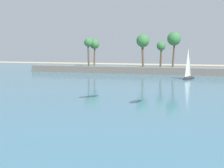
# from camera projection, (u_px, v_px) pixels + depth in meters

# --- Properties ---
(sea) EXTENTS (220.00, 113.04, 0.06)m
(sea) POSITION_uv_depth(u_px,v_px,m) (177.00, 81.00, 70.23)
(sea) COLOR teal
(sea) RESTS_ON ground
(palm_headland) EXTENTS (84.52, 6.22, 12.99)m
(palm_headland) POSITION_uv_depth(u_px,v_px,m) (192.00, 63.00, 85.24)
(palm_headland) COLOR slate
(palm_headland) RESTS_ON ground
(sailboat_near_shore) EXTENTS (3.23, 6.07, 8.44)m
(sailboat_near_shore) POSITION_uv_depth(u_px,v_px,m) (189.00, 75.00, 73.75)
(sailboat_near_shore) COLOR black
(sailboat_near_shore) RESTS_ON sea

